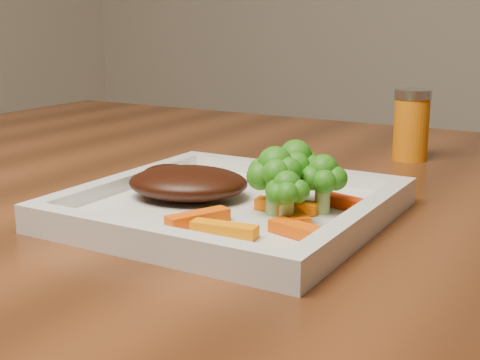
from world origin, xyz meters
The scene contains 13 objects.
plate centered at (-0.12, 0.04, 0.76)m, with size 0.27×0.27×0.01m, color silver.
steak centered at (-0.17, 0.04, 0.78)m, with size 0.12×0.09×0.03m, color black.
broccoli_0 centered at (-0.07, 0.07, 0.80)m, with size 0.06×0.06×0.07m, color #277012, non-canonical shape.
broccoli_1 centered at (-0.04, 0.06, 0.79)m, with size 0.05×0.05×0.06m, color #135C0F, non-canonical shape.
broccoli_2 centered at (-0.05, 0.01, 0.79)m, with size 0.04×0.04×0.06m, color #227513, non-canonical shape.
broccoli_3 centered at (-0.07, 0.04, 0.79)m, with size 0.06×0.06×0.06m, color #3D7413, non-canonical shape.
carrot_0 centered at (-0.08, -0.04, 0.77)m, with size 0.05×0.01×0.01m, color orange.
carrot_1 centered at (-0.02, -0.01, 0.77)m, with size 0.06×0.02×0.01m, color #DB4C03.
carrot_2 centered at (-0.11, -0.02, 0.77)m, with size 0.06×0.02×0.01m, color #DE4B03.
carrot_3 centered at (-0.02, 0.08, 0.77)m, with size 0.06×0.02×0.01m, color red.
carrot_5 centered at (-0.05, 0.03, 0.77)m, with size 0.06×0.02×0.01m, color #FE5404.
carrot_6 centered at (-0.06, 0.05, 0.77)m, with size 0.06×0.02×0.01m, color #FF6E04.
spice_shaker centered at (-0.05, 0.38, 0.80)m, with size 0.04×0.04×0.09m, color #CB680B.
Camera 1 is at (0.19, -0.47, 0.93)m, focal length 50.00 mm.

